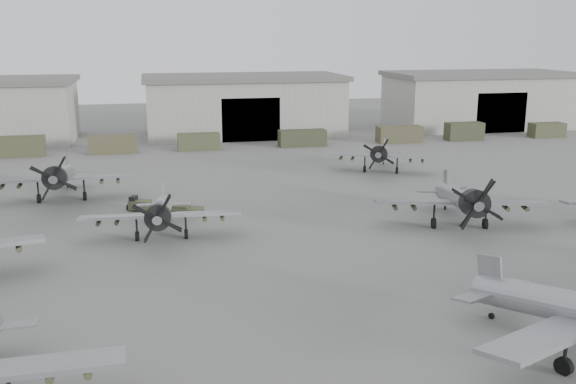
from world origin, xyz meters
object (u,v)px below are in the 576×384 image
at_px(aircraft_far_0, 60,176).
at_px(aircraft_mid_1, 161,212).
at_px(aircraft_mid_2, 461,199).
at_px(aircraft_far_1, 381,154).
at_px(tug_trailer, 155,206).

bearing_deg(aircraft_far_0, aircraft_mid_1, -58.48).
bearing_deg(aircraft_mid_1, aircraft_mid_2, -1.32).
height_order(aircraft_mid_1, aircraft_far_0, aircraft_far_0).
bearing_deg(aircraft_far_0, aircraft_far_1, 8.41).
bearing_deg(tug_trailer, aircraft_far_1, 47.75).
xyz_separation_m(aircraft_far_0, aircraft_far_1, (31.97, 5.51, -0.27)).
height_order(aircraft_far_0, aircraft_far_1, aircraft_far_0).
bearing_deg(aircraft_mid_1, tug_trailer, 96.10).
relative_size(aircraft_mid_2, aircraft_far_1, 1.17).
distance_m(aircraft_mid_1, tug_trailer, 8.07).
bearing_deg(tug_trailer, aircraft_far_0, 171.51).
xyz_separation_m(aircraft_mid_2, aircraft_far_0, (-30.81, 15.01, -0.03)).
relative_size(aircraft_far_0, aircraft_far_1, 1.15).
distance_m(aircraft_mid_2, aircraft_far_0, 34.27).
height_order(aircraft_far_1, tug_trailer, aircraft_far_1).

